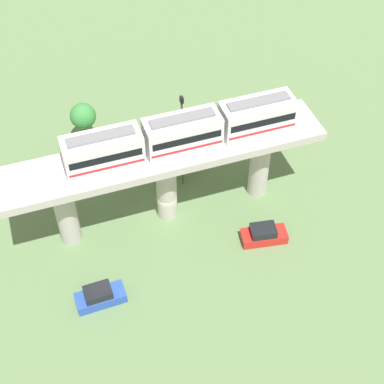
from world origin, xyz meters
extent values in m
plane|color=#5B7A4C|center=(0.00, 0.00, 0.00)|extent=(120.00, 120.00, 0.00)
cylinder|color=#B7B2AA|center=(0.00, -9.38, 3.79)|extent=(1.90, 1.90, 7.59)
cylinder|color=#B7B2AA|center=(0.00, 0.00, 3.79)|extent=(1.90, 1.90, 7.59)
cylinder|color=#B7B2AA|center=(0.00, 9.38, 3.79)|extent=(1.90, 1.90, 7.59)
cube|color=#B7B2AA|center=(0.00, 0.00, 7.99)|extent=(5.20, 28.85, 0.80)
cube|color=silver|center=(0.00, -8.59, 9.89)|extent=(2.60, 6.60, 3.00)
cube|color=black|center=(0.00, -8.59, 10.14)|extent=(2.64, 6.07, 0.70)
cube|color=red|center=(0.00, -8.59, 9.14)|extent=(2.64, 6.34, 0.24)
cube|color=slate|center=(0.00, -8.59, 11.51)|extent=(1.10, 5.61, 0.24)
cube|color=silver|center=(0.00, -1.64, 9.89)|extent=(2.60, 6.60, 3.00)
cube|color=black|center=(0.00, -1.64, 10.14)|extent=(2.64, 6.07, 0.70)
cube|color=red|center=(0.00, -1.64, 9.14)|extent=(2.64, 6.34, 0.24)
cube|color=slate|center=(0.00, -1.64, 11.51)|extent=(1.10, 5.61, 0.24)
cube|color=silver|center=(0.00, 5.31, 9.89)|extent=(2.60, 6.60, 3.00)
cube|color=black|center=(0.00, 5.31, 10.14)|extent=(2.64, 6.07, 0.70)
cube|color=red|center=(0.00, 5.31, 9.14)|extent=(2.64, 6.34, 0.24)
cube|color=slate|center=(0.00, 5.31, 11.51)|extent=(1.10, 5.61, 0.24)
cube|color=red|center=(-5.98, -7.51, 0.50)|extent=(2.47, 4.44, 1.00)
cube|color=black|center=(-5.98, -7.36, 1.38)|extent=(2.00, 2.54, 0.76)
cube|color=#284CB7|center=(-7.59, 8.32, 0.50)|extent=(1.88, 4.23, 1.00)
cube|color=black|center=(-7.59, 8.47, 1.38)|extent=(1.68, 2.33, 0.76)
cylinder|color=brown|center=(12.59, 5.20, 1.52)|extent=(0.36, 0.36, 3.05)
sphere|color=#38843D|center=(12.59, 5.20, 3.80)|extent=(2.73, 2.73, 2.73)
cylinder|color=brown|center=(5.45, -2.40, 1.26)|extent=(0.36, 0.36, 2.52)
sphere|color=#38843D|center=(5.45, -2.40, 3.61)|extent=(3.96, 3.96, 3.96)
cylinder|color=#4C4C51|center=(3.40, -2.71, 5.19)|extent=(0.20, 0.20, 10.39)
cube|color=black|center=(3.40, -2.71, 10.69)|extent=(0.44, 0.28, 0.60)
camera|label=1|loc=(-35.79, 9.86, 42.78)|focal=54.49mm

